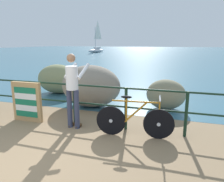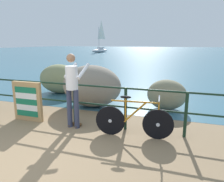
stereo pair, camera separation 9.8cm
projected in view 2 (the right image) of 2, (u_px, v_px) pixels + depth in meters
name	position (u px, v px, depth m)	size (l,w,h in m)	color
ground_plane	(159.00, 63.00, 22.03)	(120.00, 120.00, 0.10)	#846B4C
sea_surface	(174.00, 51.00, 48.02)	(120.00, 90.00, 0.01)	#38667A
promenade_railing	(74.00, 99.00, 5.44)	(8.13, 0.07, 1.02)	black
bicycle	(134.00, 120.00, 4.65)	(1.69, 0.48, 0.92)	black
person_at_railing	(73.00, 87.00, 5.06)	(0.48, 0.65, 1.78)	#333851
folded_deckchair_stack	(28.00, 101.00, 5.62)	(0.84, 0.10, 1.04)	tan
breakwater_boulder_main	(92.00, 86.00, 6.86)	(1.93, 1.34, 1.33)	gray
breakwater_boulder_left	(60.00, 79.00, 8.72)	(1.70, 1.19, 1.16)	#83885C
breakwater_boulder_right	(167.00, 95.00, 6.58)	(1.19, 0.89, 0.93)	gray
sailboat	(100.00, 49.00, 42.97)	(2.77, 4.58, 6.16)	white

